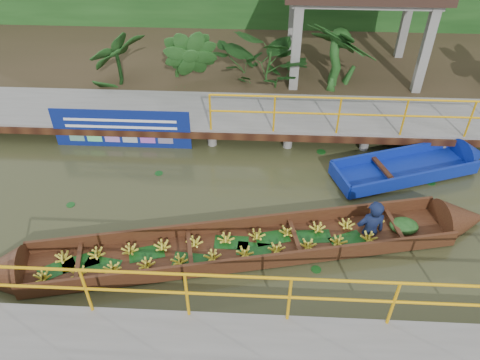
{
  "coord_description": "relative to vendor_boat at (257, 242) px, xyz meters",
  "views": [
    {
      "loc": [
        0.26,
        -7.52,
        7.18
      ],
      "look_at": [
        -0.15,
        0.5,
        0.6
      ],
      "focal_mm": 35.0,
      "sensor_mm": 36.0,
      "label": 1
    }
  ],
  "objects": [
    {
      "name": "ground",
      "position": [
        -0.27,
        0.99,
        -0.22
      ],
      "size": [
        80.0,
        80.0,
        0.0
      ],
      "primitive_type": "plane",
      "color": "#303319",
      "rests_on": "ground"
    },
    {
      "name": "land_strip",
      "position": [
        -0.27,
        8.49,
        0.0
      ],
      "size": [
        30.0,
        8.0,
        0.45
      ],
      "primitive_type": "cube",
      "color": "#322A19",
      "rests_on": "ground"
    },
    {
      "name": "tropical_plants",
      "position": [
        1.98,
        6.29,
        1.11
      ],
      "size": [
        14.41,
        1.41,
        1.76
      ],
      "color": "#143A12",
      "rests_on": "ground"
    },
    {
      "name": "moored_blue_boat",
      "position": [
        4.42,
        2.95,
        -0.05
      ],
      "size": [
        4.15,
        2.32,
        0.96
      ],
      "rotation": [
        0.0,
        0.0,
        0.34
      ],
      "color": "navy",
      "rests_on": "ground"
    },
    {
      "name": "far_dock",
      "position": [
        -0.25,
        4.42,
        0.25
      ],
      "size": [
        16.0,
        2.06,
        1.66
      ],
      "color": "slate",
      "rests_on": "ground"
    },
    {
      "name": "blue_banner",
      "position": [
        -3.59,
        3.47,
        0.33
      ],
      "size": [
        3.58,
        0.04,
        1.12
      ],
      "color": "navy",
      "rests_on": "ground"
    },
    {
      "name": "vendor_boat",
      "position": [
        0.0,
        0.0,
        0.0
      ],
      "size": [
        10.64,
        3.23,
        2.16
      ],
      "rotation": [
        0.0,
        0.0,
        0.21
      ],
      "color": "#37190F",
      "rests_on": "ground"
    }
  ]
}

